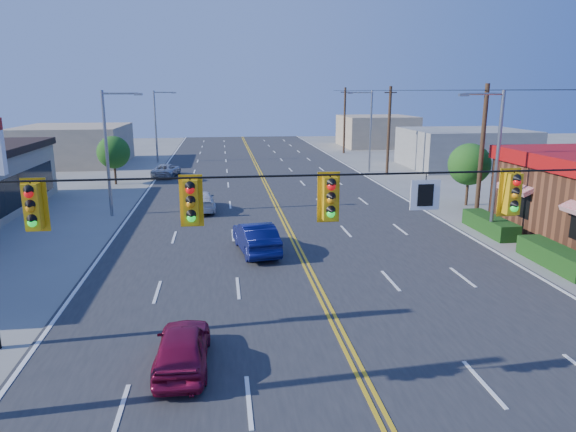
{
  "coord_description": "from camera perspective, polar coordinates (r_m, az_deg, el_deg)",
  "views": [
    {
      "loc": [
        -3.76,
        -11.88,
        7.95
      ],
      "look_at": [
        -0.73,
        11.46,
        2.2
      ],
      "focal_mm": 32.0,
      "sensor_mm": 36.0,
      "label": 1
    }
  ],
  "objects": [
    {
      "name": "ground",
      "position": [
        14.78,
        9.05,
        -19.0
      ],
      "size": [
        160.0,
        160.0,
        0.0
      ],
      "primitive_type": "plane",
      "color": "gray",
      "rests_on": "ground"
    },
    {
      "name": "road",
      "position": [
        33.06,
        -0.67,
        -0.13
      ],
      "size": [
        20.0,
        120.0,
        0.06
      ],
      "primitive_type": "cube",
      "color": "#2D2D30",
      "rests_on": "ground"
    },
    {
      "name": "signal_span",
      "position": [
        12.8,
        9.35,
        -0.31
      ],
      "size": [
        24.32,
        0.34,
        9.0
      ],
      "color": "#47301E",
      "rests_on": "ground"
    },
    {
      "name": "streetlight_se",
      "position": [
        29.89,
        21.92,
        6.15
      ],
      "size": [
        2.55,
        0.25,
        8.0
      ],
      "color": "gray",
      "rests_on": "ground"
    },
    {
      "name": "streetlight_ne",
      "position": [
        52.07,
        8.96,
        9.78
      ],
      "size": [
        2.55,
        0.25,
        8.0
      ],
      "color": "gray",
      "rests_on": "ground"
    },
    {
      "name": "streetlight_sw",
      "position": [
        34.77,
        -19.21,
        7.3
      ],
      "size": [
        2.55,
        0.25,
        8.0
      ],
      "color": "gray",
      "rests_on": "ground"
    },
    {
      "name": "streetlight_nw",
      "position": [
        60.39,
        -14.32,
        10.05
      ],
      "size": [
        2.55,
        0.25,
        8.0
      ],
      "color": "gray",
      "rests_on": "ground"
    },
    {
      "name": "utility_pole_near",
      "position": [
        34.08,
        20.7,
        6.53
      ],
      "size": [
        0.28,
        0.28,
        8.4
      ],
      "primitive_type": "cylinder",
      "color": "#47301E",
      "rests_on": "ground"
    },
    {
      "name": "utility_pole_mid",
      "position": [
        50.61,
        11.13,
        9.23
      ],
      "size": [
        0.28,
        0.28,
        8.4
      ],
      "primitive_type": "cylinder",
      "color": "#47301E",
      "rests_on": "ground"
    },
    {
      "name": "utility_pole_far",
      "position": [
        67.89,
        6.3,
        10.48
      ],
      "size": [
        0.28,
        0.28,
        8.4
      ],
      "primitive_type": "cylinder",
      "color": "#47301E",
      "rests_on": "ground"
    },
    {
      "name": "tree_kfc_rear",
      "position": [
        38.35,
        19.5,
        5.43
      ],
      "size": [
        2.94,
        2.94,
        4.41
      ],
      "color": "#47301E",
      "rests_on": "ground"
    },
    {
      "name": "tree_west",
      "position": [
        47.08,
        -18.82,
        6.71
      ],
      "size": [
        2.8,
        2.8,
        4.2
      ],
      "color": "#47301E",
      "rests_on": "ground"
    },
    {
      "name": "bld_east_mid",
      "position": [
        58.23,
        19.04,
        7.12
      ],
      "size": [
        12.0,
        10.0,
        4.0
      ],
      "primitive_type": "cube",
      "color": "gray",
      "rests_on": "ground"
    },
    {
      "name": "bld_west_far",
      "position": [
        62.32,
        -22.68,
        7.29
      ],
      "size": [
        11.0,
        12.0,
        4.2
      ],
      "primitive_type": "cube",
      "color": "tan",
      "rests_on": "ground"
    },
    {
      "name": "bld_east_far",
      "position": [
        77.52,
        9.81,
        9.28
      ],
      "size": [
        10.0,
        10.0,
        4.4
      ],
      "primitive_type": "cube",
      "color": "tan",
      "rests_on": "ground"
    },
    {
      "name": "car_magenta",
      "position": [
        15.74,
        -11.65,
        -14.23
      ],
      "size": [
        1.59,
        3.81,
        1.29
      ],
      "primitive_type": "imported",
      "rotation": [
        0.0,
        0.0,
        3.12
      ],
      "color": "maroon",
      "rests_on": "ground"
    },
    {
      "name": "car_blue",
      "position": [
        25.76,
        -3.6,
        -2.5
      ],
      "size": [
        2.26,
        4.8,
        1.52
      ],
      "primitive_type": "imported",
      "rotation": [
        0.0,
        0.0,
        3.29
      ],
      "color": "#0D124C",
      "rests_on": "ground"
    },
    {
      "name": "car_white",
      "position": [
        35.24,
        -9.66,
        1.58
      ],
      "size": [
        2.15,
        4.61,
        1.3
      ],
      "primitive_type": "imported",
      "rotation": [
        0.0,
        0.0,
        3.22
      ],
      "color": "silver",
      "rests_on": "ground"
    },
    {
      "name": "car_silver",
      "position": [
        50.02,
        -13.36,
        4.91
      ],
      "size": [
        2.67,
        4.62,
        1.21
      ],
      "primitive_type": "imported",
      "rotation": [
        0.0,
        0.0,
        2.98
      ],
      "color": "#B5B6BA",
      "rests_on": "ground"
    }
  ]
}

